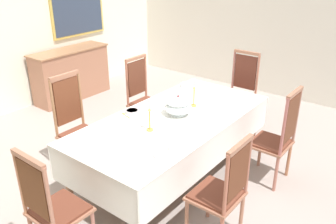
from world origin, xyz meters
TOP-DOWN VIEW (x-y plane):
  - ground at (0.00, 0.00)m, footprint 6.54×5.90m
  - back_wall at (0.00, 2.99)m, footprint 6.54×0.08m
  - right_wall at (3.31, 0.00)m, footprint 0.08×5.90m
  - dining_table at (0.00, -0.28)m, footprint 2.48×1.18m
  - tablecloth at (0.00, -0.28)m, footprint 2.50×1.20m
  - chair_south_a at (-0.59, -1.27)m, footprint 0.44×0.42m
  - chair_north_a at (-0.59, 0.72)m, footprint 0.44×0.42m
  - chair_south_b at (0.61, -1.28)m, footprint 0.44×0.42m
  - chair_north_b at (0.61, 0.72)m, footprint 0.44×0.42m
  - chair_head_west at (-1.65, -0.28)m, footprint 0.42×0.44m
  - chair_head_east at (1.65, -0.28)m, footprint 0.42×0.44m
  - soup_tureen at (0.09, -0.28)m, footprint 0.31×0.31m
  - candlestick_west at (-0.41, -0.28)m, footprint 0.07×0.07m
  - candlestick_east at (0.41, -0.28)m, footprint 0.07×0.07m
  - bowl_near_left at (-0.19, 0.18)m, footprint 0.16×0.16m
  - bowl_near_right at (0.93, 0.18)m, footprint 0.20×0.20m
  - bowl_far_left at (-0.54, -0.74)m, footprint 0.17×0.17m
  - bowl_far_right at (-0.76, -0.72)m, footprint 0.16×0.16m
  - spoon_primary at (-0.29, 0.21)m, footprint 0.06×0.17m
  - spoon_secondary at (1.06, 0.21)m, footprint 0.03×0.18m
  - sideboard at (0.84, 2.67)m, footprint 1.44×0.48m

SIDE VIEW (x-z plane):
  - ground at x=0.00m, z-range -0.04..0.00m
  - sideboard at x=0.84m, z-range 0.00..0.91m
  - chair_south_a at x=-0.59m, z-range 0.01..1.08m
  - chair_head_west at x=-1.65m, z-range 0.01..1.09m
  - chair_north_b at x=0.61m, z-range 0.00..1.13m
  - chair_south_b at x=0.61m, z-range 0.00..1.14m
  - chair_head_east at x=1.65m, z-range 0.00..1.15m
  - chair_north_a at x=-0.59m, z-range -0.01..1.18m
  - tablecloth at x=0.00m, z-range 0.44..0.84m
  - dining_table at x=0.00m, z-range 0.30..1.04m
  - spoon_primary at x=-0.29m, z-range 0.75..0.76m
  - spoon_secondary at x=1.06m, z-range 0.75..0.76m
  - bowl_far_left at x=-0.54m, z-range 0.75..0.78m
  - bowl_far_right at x=-0.76m, z-range 0.75..0.78m
  - bowl_near_left at x=-0.19m, z-range 0.75..0.78m
  - bowl_near_right at x=0.93m, z-range 0.75..0.79m
  - soup_tureen at x=0.09m, z-range 0.74..0.98m
  - candlestick_east at x=0.41m, z-range 0.71..1.06m
  - candlestick_west at x=-0.41m, z-range 0.71..1.06m
  - back_wall at x=0.00m, z-range 0.00..3.40m
  - right_wall at x=3.31m, z-range 0.00..3.40m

